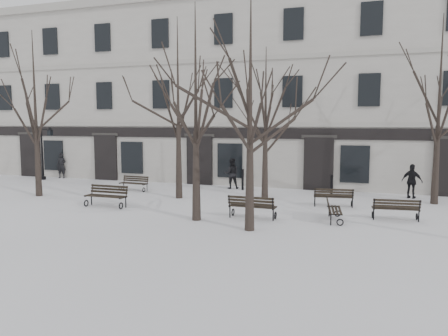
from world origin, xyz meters
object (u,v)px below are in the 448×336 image
at_px(tree_0, 35,94).
at_px(tree_1, 196,86).
at_px(bench_3, 134,183).
at_px(bench_1, 252,206).
at_px(bench_2, 396,208).
at_px(lamp_post, 45,149).
at_px(bench_5, 333,209).
at_px(bench_4, 333,196).
at_px(tree_2, 250,80).
at_px(bench_0, 107,195).

height_order(tree_0, tree_1, tree_0).
bearing_deg(bench_3, bench_1, -26.79).
relative_size(bench_2, lamp_post, 0.52).
bearing_deg(bench_1, bench_5, -166.43).
relative_size(tree_1, bench_5, 4.81).
relative_size(bench_3, bench_4, 0.93).
distance_m(tree_1, tree_2, 2.51).
relative_size(tree_2, bench_0, 4.31).
distance_m(bench_0, bench_3, 4.55).
height_order(tree_0, bench_3, tree_0).
bearing_deg(tree_0, bench_4, 7.09).
height_order(tree_1, bench_3, tree_1).
xyz_separation_m(bench_1, bench_5, (3.01, 0.63, -0.06)).
height_order(bench_0, bench_1, bench_0).
xyz_separation_m(bench_4, bench_5, (0.20, -2.82, -0.02)).
relative_size(tree_2, bench_3, 5.06).
distance_m(bench_3, bench_4, 10.77).
relative_size(bench_2, bench_4, 1.00).
xyz_separation_m(tree_1, tree_2, (2.34, -0.88, 0.08)).
xyz_separation_m(bench_3, bench_5, (10.90, -4.04, 0.01)).
distance_m(bench_2, bench_5, 2.42).
xyz_separation_m(tree_1, lamp_post, (-13.68, 7.76, -3.10)).
height_order(bench_4, lamp_post, lamp_post).
distance_m(bench_1, bench_5, 3.07).
xyz_separation_m(tree_2, bench_4, (2.42, 5.24, -4.69)).
height_order(bench_4, bench_5, bench_4).
height_order(bench_1, lamp_post, lamp_post).
distance_m(tree_0, bench_2, 17.54).
xyz_separation_m(bench_2, bench_3, (-13.17, 3.20, -0.03)).
height_order(tree_0, lamp_post, tree_0).
distance_m(tree_0, bench_4, 15.28).
relative_size(bench_4, lamp_post, 0.52).
bearing_deg(bench_5, bench_3, 62.32).
bearing_deg(tree_1, bench_4, 42.43).
xyz_separation_m(bench_0, bench_1, (6.72, -0.27, -0.02)).
distance_m(bench_1, bench_2, 5.48).
bearing_deg(bench_0, bench_1, -1.05).
xyz_separation_m(tree_0, tree_2, (12.01, -3.44, 0.01)).
xyz_separation_m(bench_4, lamp_post, (-18.45, 3.40, 1.50)).
bearing_deg(bench_5, bench_4, -3.27).
xyz_separation_m(tree_1, bench_0, (-4.76, 1.18, -4.55)).
distance_m(bench_2, bench_3, 13.55).
relative_size(tree_0, bench_3, 5.05).
height_order(bench_3, bench_4, bench_4).
bearing_deg(tree_2, lamp_post, 151.66).
xyz_separation_m(tree_2, bench_2, (4.89, 3.26, -4.68)).
height_order(tree_1, bench_0, tree_1).
xyz_separation_m(bench_0, bench_4, (9.53, 3.18, -0.05)).
xyz_separation_m(tree_2, lamp_post, (-16.03, 8.65, -3.18)).
xyz_separation_m(bench_5, lamp_post, (-18.65, 6.23, 1.52)).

